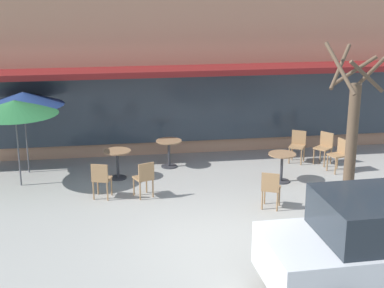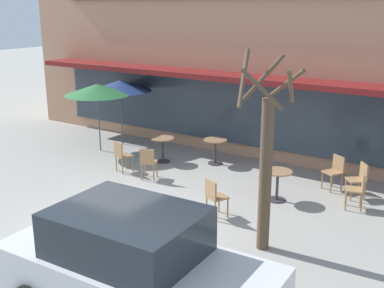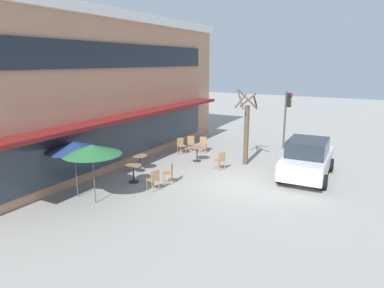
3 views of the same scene
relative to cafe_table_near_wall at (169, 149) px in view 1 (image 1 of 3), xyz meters
The scene contains 14 objects.
ground_plane 4.86m from the cafe_table_near_wall, 84.23° to the right, with size 80.00×80.00×0.00m, color #9E9B93.
building_facade 6.08m from the cafe_table_near_wall, 84.61° to the left, with size 18.59×9.10×7.41m.
cafe_table_near_wall is the anchor object (origin of this frame).
cafe_table_streetside 3.15m from the cafe_table_near_wall, 30.82° to the right, with size 0.70×0.70×0.76m.
cafe_table_by_tree 1.60m from the cafe_table_near_wall, 152.93° to the right, with size 0.70×0.70×0.76m.
patio_umbrella_green_folded 4.07m from the cafe_table_near_wall, behind, with size 2.10×2.10×2.20m.
patio_umbrella_cream_folded 4.24m from the cafe_table_near_wall, 167.15° to the right, with size 2.10×2.10×2.20m.
cafe_chair_0 3.82m from the cafe_table_near_wall, 59.54° to the right, with size 0.53×0.53×0.89m.
cafe_chair_1 4.33m from the cafe_table_near_wall, ahead, with size 0.56×0.56×0.89m.
cafe_chair_2 4.60m from the cafe_table_near_wall, 13.36° to the right, with size 0.50×0.50×0.89m.
cafe_chair_3 3.64m from the cafe_table_near_wall, ahead, with size 0.55×0.55×0.89m.
cafe_chair_4 2.79m from the cafe_table_near_wall, 131.47° to the right, with size 0.50×0.50×0.89m.
cafe_chair_5 2.32m from the cafe_table_near_wall, 110.96° to the right, with size 0.52×0.52×0.89m.
street_tree 5.42m from the cafe_table_near_wall, 49.16° to the right, with size 1.21×1.22×3.82m.
Camera 1 is at (-2.17, -10.49, 5.24)m, focal length 55.00 mm.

